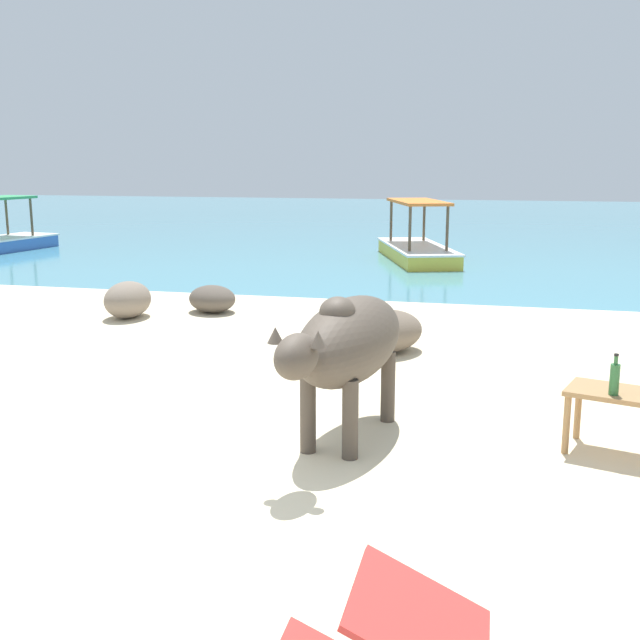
{
  "coord_description": "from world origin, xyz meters",
  "views": [
    {
      "loc": [
        2.07,
        -4.32,
        2.11
      ],
      "look_at": [
        0.29,
        3.0,
        0.55
      ],
      "focal_mm": 42.86,
      "sensor_mm": 36.0,
      "label": 1
    }
  ],
  "objects_px": {
    "low_bench_table": "(623,402)",
    "boat_yellow": "(417,247)",
    "bottle": "(615,378)",
    "cow": "(348,343)"
  },
  "relations": [
    {
      "from": "bottle",
      "to": "boat_yellow",
      "type": "bearing_deg",
      "value": 103.42
    },
    {
      "from": "cow",
      "to": "boat_yellow",
      "type": "bearing_deg",
      "value": -167.07
    },
    {
      "from": "cow",
      "to": "low_bench_table",
      "type": "distance_m",
      "value": 2.01
    },
    {
      "from": "cow",
      "to": "boat_yellow",
      "type": "distance_m",
      "value": 11.2
    },
    {
      "from": "bottle",
      "to": "boat_yellow",
      "type": "xyz_separation_m",
      "value": [
        -2.65,
        11.12,
        -0.34
      ]
    },
    {
      "from": "cow",
      "to": "boat_yellow",
      "type": "relative_size",
      "value": 0.53
    },
    {
      "from": "low_bench_table",
      "to": "bottle",
      "type": "relative_size",
      "value": 2.89
    },
    {
      "from": "cow",
      "to": "bottle",
      "type": "bearing_deg",
      "value": 100.22
    },
    {
      "from": "low_bench_table",
      "to": "boat_yellow",
      "type": "xyz_separation_m",
      "value": [
        -2.74,
        11.03,
        -0.14
      ]
    },
    {
      "from": "low_bench_table",
      "to": "bottle",
      "type": "height_order",
      "value": "bottle"
    }
  ]
}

